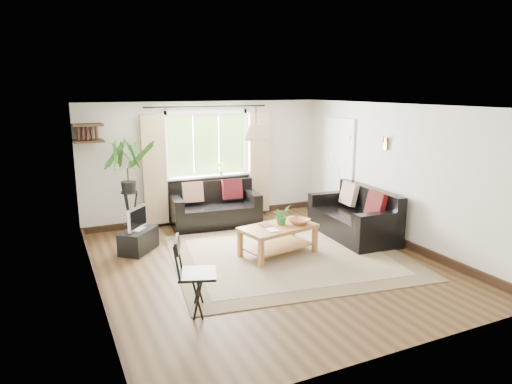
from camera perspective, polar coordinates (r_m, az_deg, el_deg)
name	(u,v)px	position (r m, az deg, el deg)	size (l,w,h in m)	color
floor	(267,263)	(7.15, 1.37, -8.88)	(5.50, 5.50, 0.00)	#312010
ceiling	(268,106)	(6.65, 1.48, 10.71)	(5.50, 5.50, 0.00)	white
wall_back	(207,161)	(9.30, -6.15, 3.82)	(5.00, 0.02, 2.40)	beige
wall_front	(395,243)	(4.59, 16.97, -6.10)	(5.00, 0.02, 2.40)	beige
wall_left	(91,205)	(6.14, -19.97, -1.59)	(0.02, 5.50, 2.40)	beige
wall_right	(397,175)	(8.21, 17.27, 2.10)	(0.02, 5.50, 2.40)	beige
rug	(289,256)	(7.43, 4.15, -7.99)	(3.64, 3.12, 0.02)	#BFB194
window	(207,144)	(9.22, -6.12, 5.94)	(2.50, 0.16, 2.16)	white
door	(338,170)	(9.53, 10.22, 2.68)	(0.06, 0.96, 2.06)	silver
corner_shelf	(88,133)	(8.51, -20.27, 6.95)	(0.50, 0.50, 0.34)	black
pendant_lamp	(256,128)	(7.03, 0.00, 7.97)	(0.36, 0.36, 0.54)	beige
wall_sconce	(385,142)	(8.30, 15.77, 6.09)	(0.12, 0.12, 0.28)	beige
sofa_back	(215,205)	(9.01, -5.13, -1.64)	(1.71, 0.85, 0.80)	black
sofa_right	(353,214)	(8.44, 12.01, -2.72)	(0.90, 1.80, 0.85)	black
coffee_table	(278,241)	(7.41, 2.77, -6.08)	(1.20, 0.66, 0.49)	brown
table_plant	(281,215)	(7.40, 3.19, -2.87)	(0.28, 0.24, 0.31)	#2D6A2A
bowl	(299,221)	(7.46, 5.41, -3.68)	(0.33, 0.33, 0.08)	#A15B37
book_a	(267,231)	(7.07, 1.42, -4.84)	(0.16, 0.21, 0.02)	white
book_b	(261,226)	(7.29, 0.67, -4.27)	(0.17, 0.23, 0.02)	brown
tv_stand	(139,241)	(7.83, -14.46, -5.90)	(0.69, 0.39, 0.37)	black
tv	(137,218)	(7.72, -14.63, -3.17)	(0.53, 0.18, 0.41)	#A5A5AA
palm_stand	(129,188)	(8.56, -15.62, 0.49)	(0.69, 0.69, 1.77)	black
folding_chair	(198,275)	(5.57, -7.32, -10.28)	(0.49, 0.49, 0.94)	black
sill_plant	(221,168)	(9.30, -4.43, 3.01)	(0.14, 0.10, 0.27)	#2D6023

